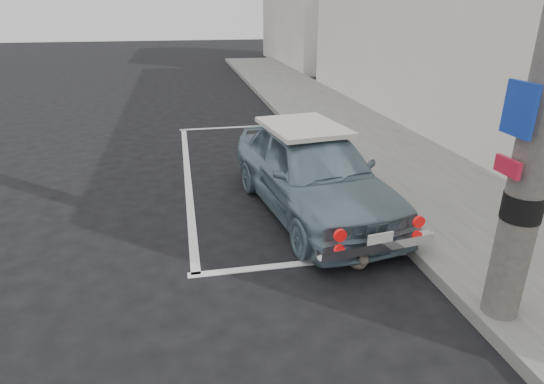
% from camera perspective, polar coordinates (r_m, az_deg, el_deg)
% --- Properties ---
extents(ground, '(80.00, 80.00, 0.00)m').
position_cam_1_polar(ground, '(6.10, -1.21, -6.99)').
color(ground, black).
rests_on(ground, ground).
extents(sidewalk, '(2.80, 40.00, 0.15)m').
position_cam_1_polar(sidewalk, '(8.83, 17.23, 2.04)').
color(sidewalk, '#60605B').
rests_on(sidewalk, ground).
extents(pline_rear, '(3.00, 0.12, 0.01)m').
position_cam_1_polar(pline_rear, '(5.78, 4.63, -8.83)').
color(pline_rear, silver).
rests_on(pline_rear, ground).
extents(pline_front, '(3.00, 0.12, 0.01)m').
position_cam_1_polar(pline_front, '(12.20, -4.39, 8.12)').
color(pline_front, silver).
rests_on(pline_front, ground).
extents(pline_side, '(0.12, 7.00, 0.01)m').
position_cam_1_polar(pline_side, '(8.76, -10.55, 2.04)').
color(pline_side, silver).
rests_on(pline_side, ground).
extents(retro_coupe, '(2.09, 4.09, 1.33)m').
position_cam_1_polar(retro_coupe, '(6.92, 5.09, 2.70)').
color(retro_coupe, slate).
rests_on(retro_coupe, ground).
extents(cat, '(0.29, 0.49, 0.26)m').
position_cam_1_polar(cat, '(5.71, 10.60, -8.26)').
color(cat, '#756959').
rests_on(cat, ground).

